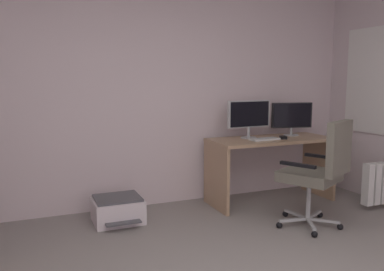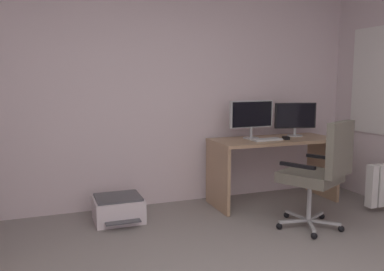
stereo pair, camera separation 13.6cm
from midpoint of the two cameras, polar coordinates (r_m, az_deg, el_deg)
wall_back at (r=4.47m, az=-9.23°, el=5.82°), size 5.37×0.10×2.51m
desk at (r=4.71m, az=10.29°, el=-2.78°), size 1.43×0.60×0.75m
monitor_main at (r=4.61m, az=7.26°, el=2.83°), size 0.55×0.18×0.43m
monitor_secondary at (r=4.93m, az=13.20°, el=2.63°), size 0.49×0.18×0.39m
keyboard at (r=4.52m, az=9.42°, el=-0.51°), size 0.35×0.16×0.02m
computer_mouse at (r=4.64m, az=12.00°, el=-0.28°), size 0.08×0.11×0.03m
office_chair at (r=3.95m, az=16.73°, el=-4.54°), size 0.67×0.70×1.04m
printer at (r=4.15m, az=-11.42°, el=-10.26°), size 0.48×0.50×0.26m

